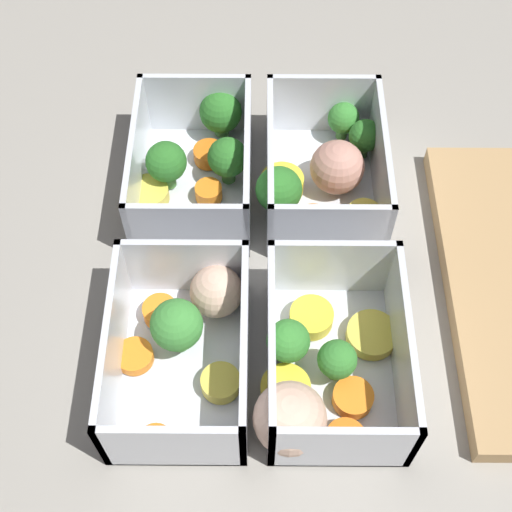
# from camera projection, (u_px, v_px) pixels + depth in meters

# --- Properties ---
(ground_plane) EXTENTS (4.00, 4.00, 0.00)m
(ground_plane) POSITION_uv_depth(u_px,v_px,m) (256.00, 271.00, 0.59)
(ground_plane) COLOR gray
(container_near_left) EXTENTS (0.16, 0.11, 0.07)m
(container_near_left) POSITION_uv_depth(u_px,v_px,m) (195.00, 160.00, 0.62)
(container_near_left) COLOR silver
(container_near_left) RESTS_ON ground_plane
(container_near_right) EXTENTS (0.15, 0.10, 0.07)m
(container_near_right) POSITION_uv_depth(u_px,v_px,m) (183.00, 339.00, 0.53)
(container_near_right) COLOR silver
(container_near_right) RESTS_ON ground_plane
(container_far_left) EXTENTS (0.15, 0.11, 0.07)m
(container_far_left) POSITION_uv_depth(u_px,v_px,m) (322.00, 171.00, 0.62)
(container_far_left) COLOR silver
(container_far_left) RESTS_ON ground_plane
(container_far_right) EXTENTS (0.15, 0.12, 0.07)m
(container_far_right) POSITION_uv_depth(u_px,v_px,m) (317.00, 373.00, 0.51)
(container_far_right) COLOR silver
(container_far_right) RESTS_ON ground_plane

